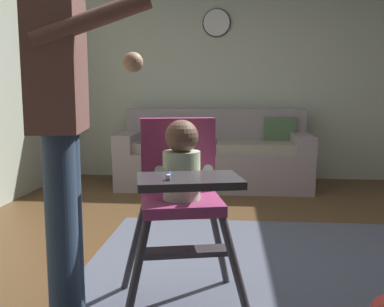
{
  "coord_description": "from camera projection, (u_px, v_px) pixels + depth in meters",
  "views": [
    {
      "loc": [
        -0.06,
        -2.48,
        1.03
      ],
      "look_at": [
        -0.24,
        -0.52,
        0.76
      ],
      "focal_mm": 39.91,
      "sensor_mm": 36.0,
      "label": 1
    }
  ],
  "objects": [
    {
      "name": "high_chair",
      "position": [
        181.0,
        181.0,
        1.96
      ],
      "size": [
        0.72,
        0.81,
        0.92
      ],
      "rotation": [
        0.0,
        0.0,
        -1.35
      ],
      "color": "#383439",
      "rests_on": "ground"
    },
    {
      "name": "couch",
      "position": [
        215.0,
        157.0,
        4.82
      ],
      "size": [
        2.1,
        0.86,
        0.86
      ],
      "rotation": [
        0.0,
        0.0,
        -1.57
      ],
      "color": "gray",
      "rests_on": "ground"
    },
    {
      "name": "wall_clock",
      "position": [
        217.0,
        23.0,
        5.07
      ],
      "size": [
        0.33,
        0.04,
        0.33
      ],
      "color": "white"
    },
    {
      "name": "ground",
      "position": [
        239.0,
        274.0,
        2.59
      ],
      "size": [
        5.93,
        7.16,
        0.1
      ],
      "primitive_type": "cube",
      "color": "brown"
    },
    {
      "name": "wall_far",
      "position": [
        237.0,
        65.0,
        5.16
      ],
      "size": [
        5.13,
        0.06,
        2.76
      ],
      "primitive_type": "cube",
      "color": "beige",
      "rests_on": "ground"
    },
    {
      "name": "adult_standing",
      "position": [
        62.0,
        117.0,
        1.86
      ],
      "size": [
        0.58,
        0.5,
        1.64
      ],
      "rotation": [
        0.0,
        0.0,
        0.2
      ],
      "color": "#30435A",
      "rests_on": "ground"
    }
  ]
}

